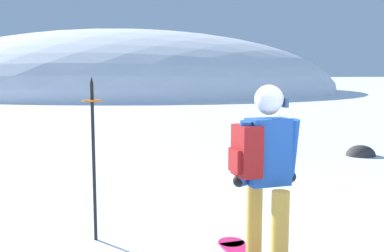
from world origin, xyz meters
TOP-DOWN VIEW (x-y plane):
  - ridge_peak_main at (4.55, 41.35)m, footprint 41.18×37.06m
  - snowboarder_main at (-0.40, 0.74)m, footprint 0.64×1.84m
  - piste_marker_near at (-1.75, 2.06)m, footprint 0.20×0.20m
  - rock_small at (4.22, 5.36)m, footprint 0.66×0.57m

SIDE VIEW (x-z plane):
  - ridge_peak_main at x=4.55m, z-range -5.86..5.86m
  - rock_small at x=4.22m, z-range -0.23..0.23m
  - snowboarder_main at x=-0.40m, z-range 0.06..1.78m
  - piste_marker_near at x=-1.75m, z-range 0.13..1.91m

